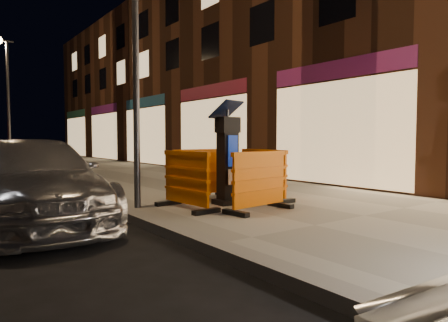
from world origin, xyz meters
TOP-DOWN VIEW (x-y plane):
  - ground_plane at (0.00, 0.00)m, footprint 120.00×120.00m
  - sidewalk at (3.00, 0.00)m, footprint 6.00×60.00m
  - kerb at (0.00, 0.00)m, footprint 0.30×60.00m
  - parking_kiosk at (1.86, 2.32)m, footprint 0.63×0.63m
  - barrier_front at (1.86, 1.37)m, footprint 1.43×0.73m
  - barrier_back at (1.86, 3.27)m, footprint 1.38×0.58m
  - barrier_kerbside at (0.91, 2.32)m, footprint 0.66×1.41m
  - barrier_bldgside at (2.81, 2.32)m, footprint 0.57×1.37m
  - car_silver at (-1.47, 3.47)m, footprint 2.23×5.02m
  - street_lamp_mid at (0.25, 3.00)m, footprint 0.12×0.12m
  - street_lamp_far at (0.25, 18.00)m, footprint 0.12×0.12m

SIDE VIEW (x-z plane):
  - ground_plane at x=0.00m, z-range 0.00..0.00m
  - car_silver at x=-1.47m, z-range -0.72..0.72m
  - sidewalk at x=3.00m, z-range 0.00..0.15m
  - kerb at x=0.00m, z-range 0.00..0.15m
  - barrier_front at x=1.86m, z-range 0.15..1.22m
  - barrier_back at x=1.86m, z-range 0.15..1.22m
  - barrier_kerbside at x=0.91m, z-range 0.15..1.22m
  - barrier_bldgside at x=2.81m, z-range 0.15..1.22m
  - parking_kiosk at x=1.86m, z-range 0.15..2.07m
  - street_lamp_mid at x=0.25m, z-range 0.15..6.15m
  - street_lamp_far at x=0.25m, z-range 0.15..6.15m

